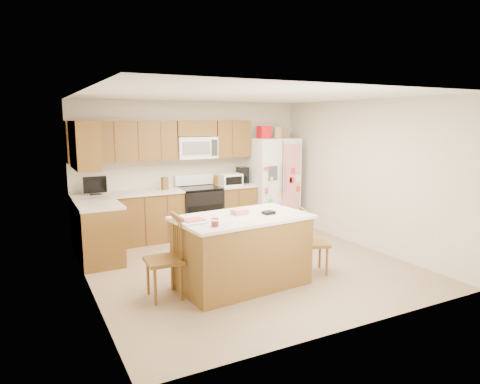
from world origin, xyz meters
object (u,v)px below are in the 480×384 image
stove (199,210)px  windsor_chair_right (312,243)px  windsor_chair_back (212,241)px  island (242,251)px  windsor_chair_left (166,259)px  refrigerator (272,182)px

stove → windsor_chair_right: size_ratio=1.22×
windsor_chair_back → windsor_chair_right: bearing=-34.7°
stove → windsor_chair_back: (-0.52, -1.81, -0.06)m
stove → island: size_ratio=0.63×
stove → island: bearing=-99.7°
windsor_chair_right → windsor_chair_back: bearing=145.3°
stove → windsor_chair_left: (-1.45, -2.51, 0.01)m
stove → refrigerator: 1.63m
refrigerator → island: refrigerator is taller
stove → island: 2.63m
island → windsor_chair_back: 0.79m
refrigerator → island: (-2.01, -2.53, -0.45)m
refrigerator → windsor_chair_left: size_ratio=1.99×
stove → refrigerator: size_ratio=0.55×
stove → windsor_chair_right: stove is taller
stove → windsor_chair_left: stove is taller
refrigerator → stove: bearing=177.7°
stove → island: stove is taller
windsor_chair_left → windsor_chair_back: 1.17m
island → windsor_chair_right: (1.11, -0.04, -0.04)m
island → windsor_chair_back: bearing=95.8°
refrigerator → island: bearing=-128.5°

